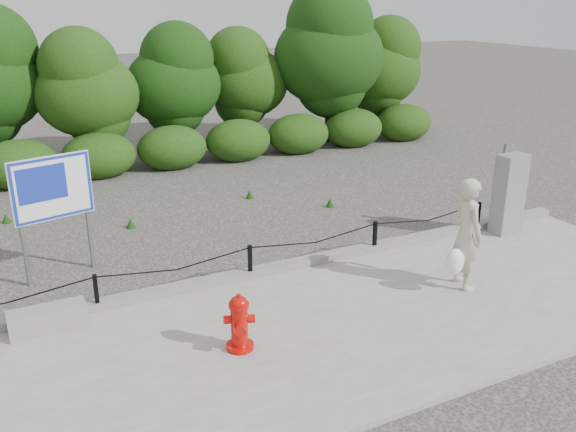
# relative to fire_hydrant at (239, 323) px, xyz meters

# --- Properties ---
(ground) EXTENTS (90.00, 90.00, 0.00)m
(ground) POSITION_rel_fire_hydrant_xyz_m (0.99, 1.93, -0.47)
(ground) COLOR #2D2B28
(ground) RESTS_ON ground
(sidewalk) EXTENTS (14.00, 4.00, 0.08)m
(sidewalk) POSITION_rel_fire_hydrant_xyz_m (0.99, -0.07, -0.43)
(sidewalk) COLOR gray
(sidewalk) RESTS_ON ground
(curb) EXTENTS (14.00, 0.22, 0.14)m
(curb) POSITION_rel_fire_hydrant_xyz_m (0.99, 1.98, -0.32)
(curb) COLOR slate
(curb) RESTS_ON sidewalk
(chain_barrier) EXTENTS (10.06, 0.06, 0.60)m
(chain_barrier) POSITION_rel_fire_hydrant_xyz_m (0.99, 1.93, -0.01)
(chain_barrier) COLOR black
(chain_barrier) RESTS_ON sidewalk
(treeline) EXTENTS (20.04, 3.76, 4.92)m
(treeline) POSITION_rel_fire_hydrant_xyz_m (2.17, 10.86, 1.98)
(treeline) COLOR black
(treeline) RESTS_ON ground
(fire_hydrant) EXTENTS (0.49, 0.49, 0.81)m
(fire_hydrant) POSITION_rel_fire_hydrant_xyz_m (0.00, 0.00, 0.00)
(fire_hydrant) COLOR #BC0C07
(fire_hydrant) RESTS_ON sidewalk
(pedestrian) EXTENTS (0.80, 0.74, 1.83)m
(pedestrian) POSITION_rel_fire_hydrant_xyz_m (3.97, 0.12, 0.51)
(pedestrian) COLOR #B1B097
(pedestrian) RESTS_ON sidewalk
(concrete_block) EXTENTS (1.07, 0.39, 0.34)m
(concrete_block) POSITION_rel_fire_hydrant_xyz_m (-2.24, 1.68, -0.22)
(concrete_block) COLOR gray
(concrete_block) RESTS_ON sidewalk
(utility_cabinet) EXTENTS (0.64, 0.46, 1.77)m
(utility_cabinet) POSITION_rel_fire_hydrant_xyz_m (6.42, 1.61, 0.42)
(utility_cabinet) COLOR gray
(utility_cabinet) RESTS_ON sidewalk
(advertising_sign) EXTENTS (1.30, 0.41, 2.13)m
(advertising_sign) POSITION_rel_fire_hydrant_xyz_m (-1.80, 3.60, 1.04)
(advertising_sign) COLOR slate
(advertising_sign) RESTS_ON ground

